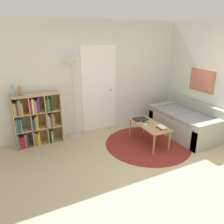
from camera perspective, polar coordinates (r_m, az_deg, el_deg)
The scene contains 14 objects.
ground_plane at distance 3.73m, azimuth 14.38°, elevation -18.78°, with size 14.00×14.00×0.00m, color tan.
wall_back at distance 5.31m, azimuth -3.40°, elevation 8.86°, with size 7.29×0.11×2.60m.
wall_right at distance 5.53m, azimuth 23.99°, elevation 7.77°, with size 0.08×5.64×2.60m.
rug at distance 4.92m, azimuth 9.27°, elevation -8.17°, with size 1.85×1.85×0.01m.
bookshelf at distance 4.92m, azimuth -19.27°, elevation -2.03°, with size 0.97×0.34×1.12m.
floor_lamp at distance 4.82m, azimuth -10.35°, elevation 9.82°, with size 0.31×0.31×1.78m.
couch at distance 5.53m, azimuth 18.98°, elevation -2.68°, with size 0.93×1.62×0.75m.
coffee_table at distance 4.80m, azimuth 9.63°, elevation -3.69°, with size 0.47×0.99×0.45m.
laptop at distance 4.99m, azimuth 7.43°, elevation -1.84°, with size 0.34×0.26×0.02m.
bowl at distance 4.65m, azimuth 8.82°, elevation -3.33°, with size 0.12×0.12×0.05m.
book_stack_on_table at distance 4.53m, azimuth 12.77°, elevation -4.04°, with size 0.14×0.22×0.08m.
remote at distance 4.82m, azimuth 8.78°, elevation -2.73°, with size 0.08×0.18×0.02m.
bottle_left at distance 4.72m, azimuth -24.45°, elevation 5.00°, with size 0.06×0.06×0.25m.
bottle_middle at distance 4.72m, azimuth -22.95°, elevation 4.97°, with size 0.07×0.07×0.21m.
Camera 1 is at (-2.04, -2.13, 2.28)m, focal length 35.00 mm.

